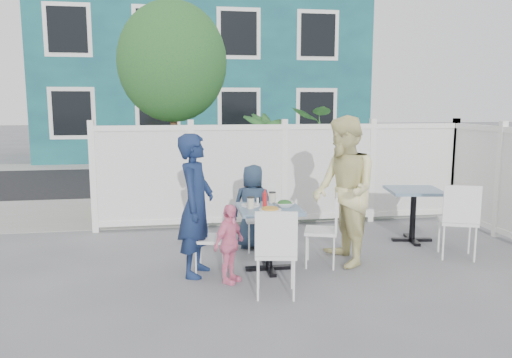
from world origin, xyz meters
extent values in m
plane|color=slate|center=(0.00, 0.00, 0.00)|extent=(80.00, 80.00, 0.00)
cube|color=gray|center=(0.00, 3.80, 0.01)|extent=(24.00, 2.60, 0.01)
cube|color=black|center=(0.00, 7.50, 0.00)|extent=(24.00, 5.00, 0.01)
cube|color=gray|center=(0.00, 10.60, 0.01)|extent=(24.00, 1.60, 0.01)
cube|color=#174452|center=(-0.50, 14.00, 3.00)|extent=(11.00, 6.00, 6.00)
cube|color=black|center=(-3.00, 11.02, 1.60)|extent=(1.20, 0.04, 1.40)
cube|color=black|center=(1.00, 11.02, 1.60)|extent=(1.20, 0.04, 1.40)
cube|color=black|center=(-3.00, 11.02, 4.10)|extent=(1.20, 0.04, 1.40)
cube|color=black|center=(1.00, 11.02, 4.10)|extent=(1.20, 0.04, 1.40)
cube|color=white|center=(0.10, 2.40, 0.82)|extent=(5.80, 0.04, 1.40)
cube|color=white|center=(0.10, 2.40, 1.56)|extent=(5.86, 0.08, 0.08)
cube|color=white|center=(0.10, 2.40, 0.06)|extent=(5.86, 0.08, 0.12)
cylinder|color=#382316|center=(-1.60, 3.30, 1.20)|extent=(0.12, 0.12, 2.40)
ellipsoid|color=#1A4F24|center=(-1.60, 3.30, 2.60)|extent=(1.80, 1.62, 1.98)
cube|color=gold|center=(-2.48, 4.00, 0.61)|extent=(0.73, 0.58, 1.23)
imported|color=#1A4F24|center=(-0.06, 3.10, 0.88)|extent=(1.33, 1.33, 1.75)
imported|color=#1A4F24|center=(1.27, 3.00, 0.93)|extent=(2.11, 1.99, 1.87)
cube|color=#3A5570|center=(-0.54, 0.31, 0.73)|extent=(0.71, 0.71, 0.04)
cylinder|color=black|center=(-0.54, 0.31, 0.36)|extent=(0.08, 0.08, 0.69)
cube|color=black|center=(-0.54, 0.31, 0.02)|extent=(0.56, 0.09, 0.04)
cube|color=black|center=(-0.54, 0.31, 0.02)|extent=(0.09, 0.56, 0.04)
cube|color=#3A5570|center=(1.68, 1.17, 0.72)|extent=(0.81, 0.81, 0.04)
cylinder|color=black|center=(1.68, 1.17, 0.36)|extent=(0.08, 0.08, 0.68)
cube|color=black|center=(1.68, 1.17, 0.02)|extent=(0.56, 0.17, 0.04)
cube|color=black|center=(1.68, 1.17, 0.02)|extent=(0.17, 0.56, 0.04)
cube|color=white|center=(-1.21, 0.30, 0.41)|extent=(0.43, 0.45, 0.04)
cube|color=white|center=(-1.38, 0.33, 0.63)|extent=(0.11, 0.38, 0.41)
cylinder|color=white|center=(-1.03, 0.42, 0.20)|extent=(0.02, 0.02, 0.41)
cylinder|color=white|center=(-1.09, 0.10, 0.20)|extent=(0.02, 0.02, 0.41)
cylinder|color=white|center=(-1.33, 0.49, 0.20)|extent=(0.02, 0.02, 0.41)
cylinder|color=white|center=(-1.39, 0.17, 0.20)|extent=(0.02, 0.02, 0.41)
cube|color=white|center=(0.10, 0.37, 0.42)|extent=(0.48, 0.49, 0.04)
cube|color=white|center=(0.27, 0.31, 0.65)|extent=(0.15, 0.38, 0.42)
cylinder|color=white|center=(-0.10, 0.26, 0.21)|extent=(0.02, 0.02, 0.42)
cylinder|color=white|center=(0.01, 0.58, 0.21)|extent=(0.02, 0.02, 0.42)
cylinder|color=white|center=(0.20, 0.16, 0.21)|extent=(0.02, 0.02, 0.42)
cylinder|color=white|center=(0.31, 0.48, 0.21)|extent=(0.02, 0.02, 0.42)
cube|color=white|center=(-0.50, 1.10, 0.42)|extent=(0.41, 0.39, 0.04)
cube|color=white|center=(-0.49, 1.28, 0.65)|extent=(0.39, 0.05, 0.42)
cylinder|color=white|center=(-0.34, 0.94, 0.21)|extent=(0.02, 0.02, 0.42)
cylinder|color=white|center=(-0.68, 0.95, 0.21)|extent=(0.02, 0.02, 0.42)
cylinder|color=white|center=(-0.33, 1.25, 0.21)|extent=(0.02, 0.02, 0.42)
cylinder|color=white|center=(-0.66, 1.27, 0.21)|extent=(0.02, 0.02, 0.42)
cube|color=white|center=(-0.62, -0.46, 0.44)|extent=(0.48, 0.46, 0.04)
cube|color=white|center=(-0.65, -0.64, 0.69)|extent=(0.41, 0.10, 0.44)
cylinder|color=white|center=(-0.76, -0.27, 0.22)|extent=(0.02, 0.02, 0.44)
cylinder|color=white|center=(-0.41, -0.33, 0.22)|extent=(0.02, 0.02, 0.44)
cylinder|color=white|center=(-0.82, -0.59, 0.22)|extent=(0.02, 0.02, 0.44)
cylinder|color=white|center=(-0.47, -0.66, 0.22)|extent=(0.02, 0.02, 0.44)
cube|color=white|center=(1.89, 0.40, 0.46)|extent=(0.55, 0.54, 0.04)
cube|color=white|center=(1.82, 0.22, 0.72)|extent=(0.41, 0.18, 0.46)
cylinder|color=white|center=(1.78, 0.63, 0.23)|extent=(0.02, 0.02, 0.46)
cylinder|color=white|center=(2.12, 0.49, 0.23)|extent=(0.02, 0.02, 0.46)
cylinder|color=white|center=(1.65, 0.30, 0.23)|extent=(0.02, 0.02, 0.46)
cylinder|color=white|center=(2.00, 0.17, 0.23)|extent=(0.02, 0.02, 0.46)
imported|color=#152349|center=(-1.38, 0.29, 0.80)|extent=(0.56, 0.68, 1.60)
imported|color=#E2D24F|center=(0.38, 0.38, 0.90)|extent=(0.72, 0.90, 1.79)
imported|color=#213248|center=(-0.59, 1.21, 0.57)|extent=(0.65, 0.54, 1.13)
imported|color=pink|center=(-1.04, -0.03, 0.43)|extent=(0.49, 0.52, 0.86)
cylinder|color=white|center=(-0.56, 0.13, 0.75)|extent=(0.25, 0.25, 0.02)
cylinder|color=white|center=(-0.74, 0.42, 0.75)|extent=(0.22, 0.22, 0.01)
imported|color=white|center=(-0.36, 0.30, 0.77)|extent=(0.22, 0.22, 0.05)
cylinder|color=beige|center=(-0.76, 0.27, 0.81)|extent=(0.08, 0.08, 0.12)
cylinder|color=beige|center=(-0.45, 0.55, 0.81)|extent=(0.08, 0.08, 0.12)
cylinder|color=red|center=(-0.58, 0.34, 0.83)|extent=(0.05, 0.05, 0.16)
cylinder|color=white|center=(-0.63, 0.55, 0.78)|extent=(0.03, 0.03, 0.07)
cylinder|color=black|center=(-0.61, 0.59, 0.78)|extent=(0.03, 0.03, 0.07)
camera|label=1|loc=(-1.59, -5.21, 1.94)|focal=35.00mm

